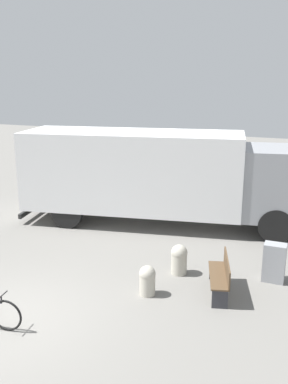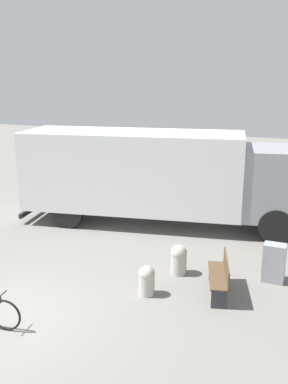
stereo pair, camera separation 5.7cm
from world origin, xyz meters
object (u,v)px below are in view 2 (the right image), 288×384
object	(u,v)px
bollard_near_bench	(147,280)
delivery_truck	(158,173)
bollard_far_bench	(179,259)
park_bench	(221,275)
utility_box	(274,263)

from	to	relation	value
bollard_near_bench	delivery_truck	bearing A→B (deg)	107.92
bollard_near_bench	bollard_far_bench	bearing A→B (deg)	75.76
delivery_truck	park_bench	bearing A→B (deg)	-63.67
park_bench	bollard_far_bench	bearing A→B (deg)	47.55
bollard_far_bench	delivery_truck	bearing A→B (deg)	118.57
delivery_truck	bollard_far_bench	size ratio (longest dim) A/B	12.43
bollard_near_bench	bollard_far_bench	world-z (taller)	bollard_far_bench
bollard_near_bench	bollard_far_bench	distance (m)	1.35
park_bench	bollard_near_bench	bearing A→B (deg)	98.68
delivery_truck	bollard_far_bench	distance (m)	4.11
delivery_truck	utility_box	distance (m)	5.19
bollard_far_bench	utility_box	distance (m)	2.30
bollard_near_bench	bollard_far_bench	xyz separation A→B (m)	(0.33, 1.31, 0.03)
delivery_truck	park_bench	size ratio (longest dim) A/B	6.25
delivery_truck	park_bench	xyz separation A→B (m)	(3.06, -4.01, -1.28)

